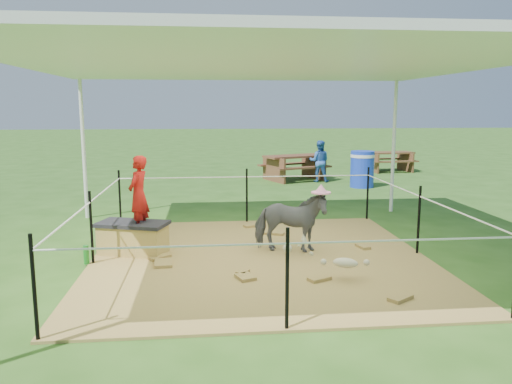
{
  "coord_description": "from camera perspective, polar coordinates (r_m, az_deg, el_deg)",
  "views": [
    {
      "loc": [
        -0.73,
        -6.6,
        2.07
      ],
      "look_at": [
        0.0,
        0.6,
        0.85
      ],
      "focal_mm": 35.0,
      "sensor_mm": 36.0,
      "label": 1
    }
  ],
  "objects": [
    {
      "name": "ground",
      "position": [
        6.95,
        0.5,
        -7.74
      ],
      "size": [
        90.0,
        90.0,
        0.0
      ],
      "primitive_type": "plane",
      "color": "#2D5919",
      "rests_on": "ground"
    },
    {
      "name": "hay_patch",
      "position": [
        6.95,
        0.5,
        -7.63
      ],
      "size": [
        4.6,
        4.6,
        0.03
      ],
      "primitive_type": "cube",
      "color": "brown",
      "rests_on": "ground"
    },
    {
      "name": "canopy_tent",
      "position": [
        6.67,
        0.54,
        14.92
      ],
      "size": [
        6.3,
        6.3,
        2.9
      ],
      "color": "silver",
      "rests_on": "ground"
    },
    {
      "name": "rope_fence",
      "position": [
        6.79,
        0.51,
        -2.55
      ],
      "size": [
        4.54,
        4.54,
        1.0
      ],
      "color": "black",
      "rests_on": "ground"
    },
    {
      "name": "straw_bale",
      "position": [
        7.31,
        -13.86,
        -5.28
      ],
      "size": [
        1.0,
        0.71,
        0.4
      ],
      "primitive_type": "cube",
      "rotation": [
        0.0,
        0.0,
        -0.32
      ],
      "color": "#B49B41",
      "rests_on": "hay_patch"
    },
    {
      "name": "dark_cloth",
      "position": [
        7.26,
        -13.93,
        -3.54
      ],
      "size": [
        1.08,
        0.78,
        0.05
      ],
      "primitive_type": "cube",
      "rotation": [
        0.0,
        0.0,
        -0.32
      ],
      "color": "black",
      "rests_on": "straw_bale"
    },
    {
      "name": "woman",
      "position": [
        7.15,
        -13.3,
        0.52
      ],
      "size": [
        0.37,
        0.46,
        1.09
      ],
      "primitive_type": "imported",
      "rotation": [
        0.0,
        0.0,
        -1.89
      ],
      "color": "red",
      "rests_on": "straw_bale"
    },
    {
      "name": "green_bottle",
      "position": [
        7.01,
        -18.83,
        -6.8
      ],
      "size": [
        0.09,
        0.09,
        0.25
      ],
      "primitive_type": "cylinder",
      "rotation": [
        0.0,
        0.0,
        -0.32
      ],
      "color": "#19741E",
      "rests_on": "hay_patch"
    },
    {
      "name": "pony",
      "position": [
        7.12,
        3.9,
        -3.44
      ],
      "size": [
        1.12,
        0.71,
        0.88
      ],
      "primitive_type": "imported",
      "rotation": [
        0.0,
        0.0,
        1.33
      ],
      "color": "#47474B",
      "rests_on": "hay_patch"
    },
    {
      "name": "pink_hat",
      "position": [
        7.02,
        3.95,
        0.56
      ],
      "size": [
        0.27,
        0.27,
        0.13
      ],
      "primitive_type": "cylinder",
      "color": "pink",
      "rests_on": "pony"
    },
    {
      "name": "foal",
      "position": [
        6.11,
        10.19,
        -7.73
      ],
      "size": [
        0.98,
        0.79,
        0.48
      ],
      "primitive_type": null,
      "rotation": [
        0.0,
        0.0,
        -0.43
      ],
      "color": "beige",
      "rests_on": "hay_patch"
    },
    {
      "name": "trash_barrel",
      "position": [
        13.49,
        12.03,
        2.57
      ],
      "size": [
        0.8,
        0.8,
        0.96
      ],
      "primitive_type": "cylinder",
      "rotation": [
        0.0,
        0.0,
        0.37
      ],
      "color": "blue",
      "rests_on": "ground"
    },
    {
      "name": "picnic_table_near",
      "position": [
        14.56,
        4.39,
        2.79
      ],
      "size": [
        2.09,
        1.82,
        0.73
      ],
      "primitive_type": "cube",
      "rotation": [
        0.0,
        0.0,
        0.38
      ],
      "color": "#512D1C",
      "rests_on": "ground"
    },
    {
      "name": "picnic_table_far",
      "position": [
        17.11,
        14.91,
        3.38
      ],
      "size": [
        1.66,
        1.27,
        0.65
      ],
      "primitive_type": "cube",
      "rotation": [
        0.0,
        0.0,
        0.1
      ],
      "color": "#50381B",
      "rests_on": "ground"
    },
    {
      "name": "distant_person",
      "position": [
        14.25,
        7.25,
        3.51
      ],
      "size": [
        0.67,
        0.58,
        1.18
      ],
      "primitive_type": "imported",
      "rotation": [
        0.0,
        0.0,
        2.87
      ],
      "color": "#3063B7",
      "rests_on": "ground"
    }
  ]
}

